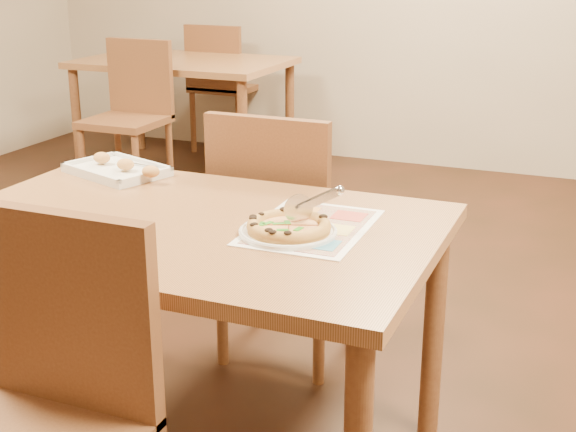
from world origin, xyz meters
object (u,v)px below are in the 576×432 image
at_px(dining_table, 189,251).
at_px(menu, 311,227).
at_px(chair_far, 278,211).
at_px(appetizer_tray, 119,170).
at_px(chair_near, 45,382).
at_px(pizza_cutter, 312,202).
at_px(pizza, 289,227).
at_px(plate, 288,233).
at_px(bg_chair_far, 219,73).
at_px(bg_chair_near, 133,99).
at_px(bg_table, 184,73).

distance_m(dining_table, menu, 0.34).
distance_m(chair_far, appetizer_tray, 0.54).
bearing_deg(chair_near, menu, 64.81).
xyz_separation_m(chair_far, pizza_cutter, (0.33, -0.56, 0.23)).
relative_size(chair_far, pizza, 2.23).
bearing_deg(pizza, menu, 69.72).
height_order(pizza, appetizer_tray, appetizer_tray).
xyz_separation_m(plate, appetizer_tray, (-0.71, 0.32, 0.01)).
bearing_deg(chair_near, bg_chair_far, 112.29).
bearing_deg(bg_chair_near, pizza, -49.42).
relative_size(chair_far, pizza_cutter, 3.85).
distance_m(bg_table, menu, 3.34).
bearing_deg(plate, chair_near, -115.27).
bearing_deg(bg_chair_near, chair_near, -60.26).
distance_m(bg_table, pizza, 3.38).
relative_size(chair_near, plate, 1.92).
bearing_deg(pizza_cutter, plate, -177.68).
bearing_deg(bg_table, plate, -56.08).
xyz_separation_m(pizza, menu, (0.03, 0.08, -0.02)).
distance_m(chair_near, bg_table, 3.76).
bearing_deg(pizza, chair_near, -115.81).
bearing_deg(chair_near, chair_far, 90.00).
relative_size(pizza, appetizer_tray, 0.57).
height_order(bg_table, pizza_cutter, pizza_cutter).
bearing_deg(pizza, bg_table, 123.93).
relative_size(dining_table, menu, 3.27).
xyz_separation_m(plate, pizza, (0.00, -0.01, 0.02)).
height_order(plate, menu, plate).
xyz_separation_m(plate, menu, (0.03, 0.07, -0.00)).
bearing_deg(bg_table, bg_chair_near, -90.00).
distance_m(pizza_cutter, appetizer_tray, 0.81).
distance_m(dining_table, chair_far, 0.61).
relative_size(chair_near, pizza_cutter, 3.85).
height_order(dining_table, pizza, pizza).
xyz_separation_m(chair_far, menu, (0.32, -0.53, 0.16)).
relative_size(bg_table, pizza_cutter, 10.64).
bearing_deg(chair_far, pizza, 115.36).
height_order(bg_chair_near, bg_chair_far, same).
height_order(bg_chair_far, menu, bg_chair_far).
distance_m(chair_near, pizza, 0.69).
height_order(chair_far, pizza_cutter, chair_far).
xyz_separation_m(bg_table, pizza, (1.89, -2.81, 0.11)).
bearing_deg(appetizer_tray, menu, -18.28).
height_order(pizza_cutter, appetizer_tray, pizza_cutter).
bearing_deg(bg_chair_far, dining_table, 115.85).
distance_m(chair_far, pizza_cutter, 0.69).
relative_size(chair_near, pizza, 2.23).
distance_m(dining_table, bg_chair_far, 3.67).
bearing_deg(menu, pizza, -110.28).
bearing_deg(dining_table, chair_near, -90.00).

